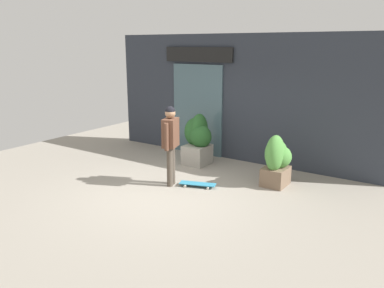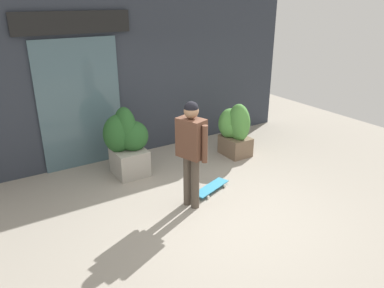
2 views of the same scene
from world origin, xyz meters
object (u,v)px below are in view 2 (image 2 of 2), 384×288
(planter_box_left, at_px, (126,140))
(planter_box_right, at_px, (234,128))
(skateboarder, at_px, (191,144))
(skateboard, at_px, (211,188))

(planter_box_left, distance_m, planter_box_right, 2.29)
(skateboarder, xyz_separation_m, planter_box_right, (1.88, 1.29, -0.49))
(skateboarder, height_order, skateboard, skateboarder)
(skateboard, bearing_deg, planter_box_right, 19.44)
(skateboard, bearing_deg, planter_box_left, 103.52)
(skateboarder, bearing_deg, planter_box_left, 85.15)
(planter_box_left, height_order, planter_box_right, planter_box_left)
(skateboarder, xyz_separation_m, skateboard, (0.55, 0.22, -1.01))
(skateboarder, height_order, planter_box_left, skateboarder)
(skateboarder, relative_size, planter_box_right, 1.53)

